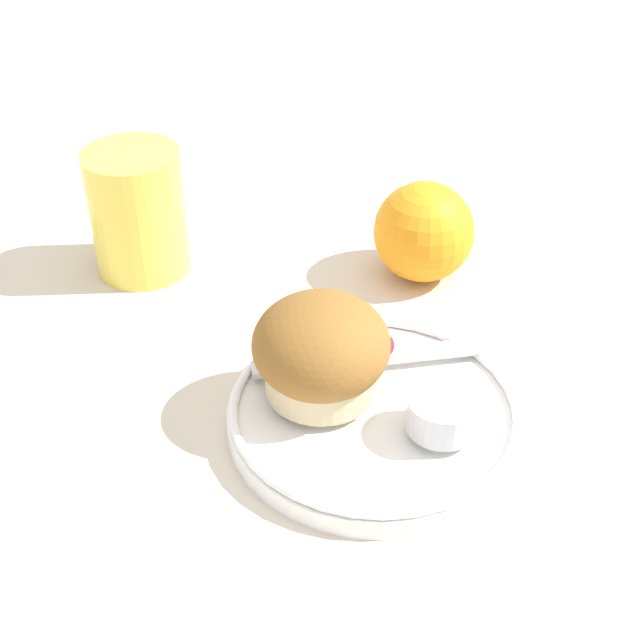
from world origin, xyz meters
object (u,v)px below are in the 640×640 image
(butter_knife, at_px, (371,358))
(orange_fruit, at_px, (424,232))
(juice_glass, at_px, (138,212))
(muffin, at_px, (321,351))

(butter_knife, distance_m, orange_fruit, 0.15)
(orange_fruit, bearing_deg, juice_glass, 176.52)
(muffin, height_order, orange_fruit, muffin)
(orange_fruit, bearing_deg, butter_knife, -109.96)
(muffin, relative_size, orange_fruit, 1.10)
(orange_fruit, distance_m, juice_glass, 0.23)
(muffin, relative_size, butter_knife, 0.54)
(butter_knife, height_order, juice_glass, juice_glass)
(muffin, distance_m, juice_glass, 0.23)
(muffin, bearing_deg, orange_fruit, 63.11)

